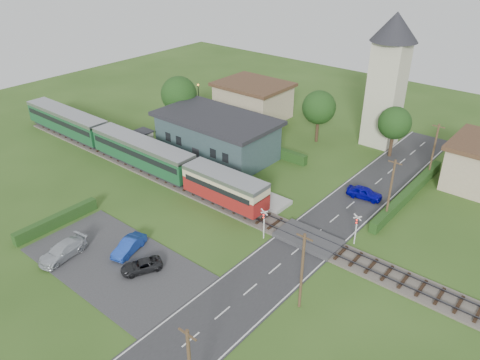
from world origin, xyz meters
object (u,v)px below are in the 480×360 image
Objects in this scene: car_park_silver at (63,251)px; car_park_dark at (141,266)px; equipment_hut at (143,140)px; train at (126,146)px; station_building at (217,135)px; church_tower at (389,71)px; crossing_signal_near at (264,220)px; crossing_signal_far at (356,225)px; car_on_road at (365,193)px; car_park_blue at (129,246)px; pedestrian_far at (145,147)px; house_west at (253,100)px; pedestrian_near at (223,172)px.

car_park_silver reaches higher than car_park_dark.
train is (0.55, -3.20, 0.43)m from equipment_hut.
church_tower is at bearing 48.59° from station_building.
equipment_hut is 3.27m from train.
crossing_signal_near is at bearing 90.18° from car_park_dark.
station_building is 4.44× the size of car_park_dark.
car_park_dark is (7.00, 3.31, -0.18)m from car_park_silver.
crossing_signal_far is 9.11m from car_on_road.
car_park_blue is (-6.83, -38.16, -9.50)m from church_tower.
station_building reaches higher than car_park_blue.
crossing_signal_near is 12.10m from car_park_dark.
car_park_blue reaches higher than car_park_dark.
car_park_silver is 2.64× the size of pedestrian_far.
crossing_signal_far is 0.70× the size of car_park_silver.
car_park_blue is at bearing -43.52° from equipment_hut.
equipment_hut is at bearing -135.25° from church_tower.
equipment_hut is 1.43m from pedestrian_far.
car_park_blue is (16.17, -15.36, -1.02)m from equipment_hut.
house_west reaches higher than equipment_hut.
car_park_dark is at bearing 150.31° from car_on_road.
church_tower is at bearing 44.75° from equipment_hut.
train is at bearing 174.24° from crossing_signal_near.
pedestrian_far is at bearing 164.98° from car_park_dark.
pedestrian_far is at bearing 98.38° from car_on_road.
crossing_signal_far is (7.20, 4.80, 0.00)m from crossing_signal_near.
car_on_road is at bearing 51.72° from car_park_silver.
car_park_blue is 2.20× the size of pedestrian_far.
crossing_signal_near is 1.00× the size of crossing_signal_far.
church_tower is at bearing 49.18° from train.
car_park_blue is 15.90m from pedestrian_near.
car_park_dark is (18.60, -13.19, -1.60)m from train.
equipment_hut is 0.16× the size of station_building.
house_west is 28.27m from car_on_road.
car_park_silver is (9.15, -39.50, -2.03)m from house_west.
house_west reaches higher than station_building.
crossing_signal_far reaches higher than car_park_dark.
pedestrian_far is (-30.41, 0.11, -0.80)m from crossing_signal_far.
car_park_blue is at bearing -69.46° from house_west.
car_on_road is (4.02, 13.22, -1.43)m from crossing_signal_near.
house_west reaches higher than pedestrian_far.
church_tower is 40.54m from car_park_dark.
train is 31.15m from crossing_signal_far.
car_park_blue is 2.04× the size of pedestrian_near.
crossing_signal_near is at bearing -49.89° from house_west.
house_west is 2.30× the size of car_park_silver.
train is 13.18× the size of crossing_signal_far.
house_west is 2.78× the size of car_on_road.
crossing_signal_far is at bearing 36.67° from car_park_silver.
car_park_silver is 1.30× the size of car_park_dark.
car_on_road is 1.08× the size of car_park_dark.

